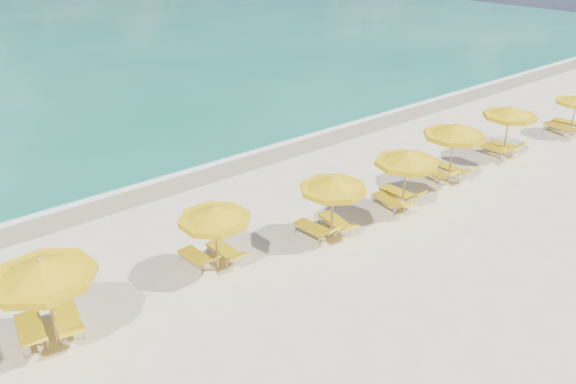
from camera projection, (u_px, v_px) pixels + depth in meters
ground_plane at (316, 238)px, 19.43m from camera, size 120.00×120.00×0.00m
wet_sand_band at (202, 172)px, 24.57m from camera, size 120.00×2.60×0.01m
foam_line at (193, 166)px, 25.13m from camera, size 120.00×1.20×0.03m
whitecap_far at (176, 73)px, 40.69m from camera, size 18.00×0.30×0.05m
umbrella_2 at (42, 271)px, 13.57m from camera, size 3.17×3.17×2.62m
umbrella_3 at (215, 215)px, 16.81m from camera, size 2.94×2.94×2.27m
umbrella_4 at (333, 185)px, 18.65m from camera, size 2.73×2.73×2.33m
umbrella_5 at (407, 159)px, 20.48m from camera, size 2.64×2.64×2.42m
umbrella_6 at (455, 132)px, 22.77m from camera, size 3.29×3.29×2.56m
umbrella_7 at (510, 113)px, 25.40m from camera, size 3.16×3.16×2.43m
lounger_2_left at (32, 334)px, 14.51m from camera, size 0.91×2.00×0.83m
lounger_2_right at (67, 322)px, 14.96m from camera, size 0.98×2.11×0.77m
lounger_3_left at (197, 260)px, 17.74m from camera, size 0.67×1.70×0.73m
lounger_3_right at (224, 254)px, 18.11m from camera, size 0.58×1.73×0.65m
lounger_4_left at (313, 232)px, 19.38m from camera, size 0.71×1.81×0.74m
lounger_4_right at (335, 225)px, 19.83m from camera, size 0.90×1.88×0.66m
lounger_5_left at (390, 203)px, 21.30m from camera, size 0.83×1.93×0.70m
lounger_5_right at (398, 196)px, 21.85m from camera, size 0.69×1.87×0.78m
lounger_6_left at (434, 176)px, 23.61m from camera, size 0.81×1.91×0.81m
lounger_6_right at (451, 172)px, 24.01m from camera, size 0.63×1.84×0.75m
lounger_7_left at (493, 151)px, 26.15m from camera, size 0.69×2.01×0.77m
lounger_7_right at (504, 148)px, 26.59m from camera, size 0.86×1.74×0.75m
lounger_8_left at (559, 130)px, 28.88m from camera, size 0.97×2.07×0.72m
lounger_8_right at (567, 125)px, 29.51m from camera, size 0.82×1.89×0.84m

